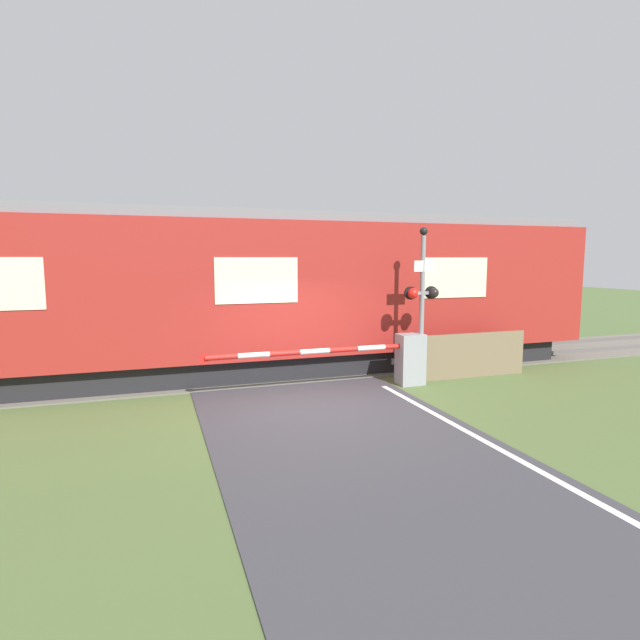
# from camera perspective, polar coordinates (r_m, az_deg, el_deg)

# --- Properties ---
(ground_plane) EXTENTS (80.00, 80.00, 0.00)m
(ground_plane) POSITION_cam_1_polar(r_m,az_deg,el_deg) (9.94, -0.60, -10.00)
(ground_plane) COLOR #4C6033
(track_bed) EXTENTS (36.00, 3.20, 0.13)m
(track_bed) POSITION_cam_1_polar(r_m,az_deg,el_deg) (13.16, -5.34, -5.67)
(track_bed) COLOR #666056
(track_bed) RESTS_ON ground_plane
(train) EXTENTS (18.65, 3.11, 4.02)m
(train) POSITION_cam_1_polar(r_m,az_deg,el_deg) (12.72, -8.60, 3.10)
(train) COLOR black
(train) RESTS_ON ground_plane
(crossing_barrier) EXTENTS (5.07, 0.44, 1.18)m
(crossing_barrier) POSITION_cam_1_polar(r_m,az_deg,el_deg) (11.60, 8.72, -4.31)
(crossing_barrier) COLOR gray
(crossing_barrier) RESTS_ON ground_plane
(signal_post) EXTENTS (0.84, 0.26, 3.62)m
(signal_post) POSITION_cam_1_polar(r_m,az_deg,el_deg) (11.72, 11.61, 2.66)
(signal_post) COLOR gray
(signal_post) RESTS_ON ground_plane
(roadside_fence) EXTENTS (3.07, 0.06, 1.10)m
(roadside_fence) POSITION_cam_1_polar(r_m,az_deg,el_deg) (12.81, 16.88, -3.89)
(roadside_fence) COLOR #726047
(roadside_fence) RESTS_ON ground_plane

